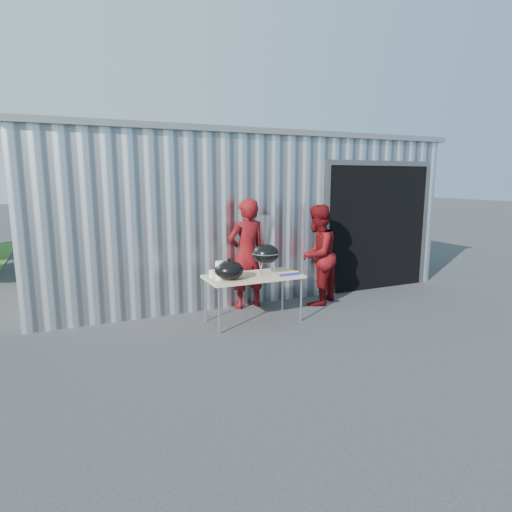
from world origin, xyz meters
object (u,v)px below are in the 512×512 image
folding_table (253,278)px  person_cook (247,254)px  person_bystander (317,255)px  kettle_grill (266,248)px

folding_table → person_cook: size_ratio=0.79×
folding_table → person_bystander: bearing=16.6°
person_cook → person_bystander: person_cook is taller
kettle_grill → person_cook: (0.02, 0.78, -0.22)m
person_bystander → folding_table: bearing=-16.1°
folding_table → person_cook: person_cook is taller
person_cook → person_bystander: (1.24, -0.31, -0.06)m
kettle_grill → person_cook: person_cook is taller
person_cook → folding_table: bearing=68.5°
person_cook → person_bystander: size_ratio=1.06×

